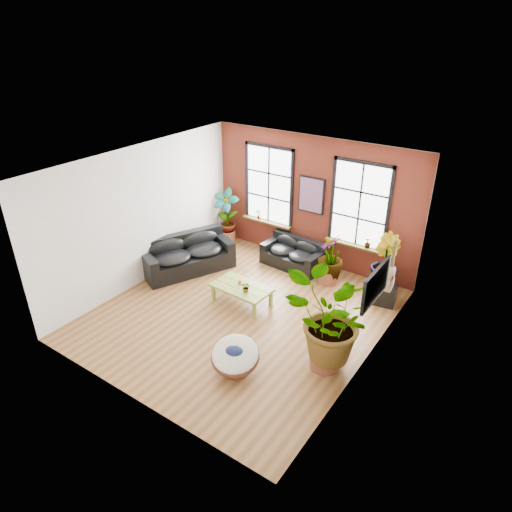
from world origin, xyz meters
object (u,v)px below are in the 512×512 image
Objects in this scene: papasan_chair at (235,356)px; sofa_back at (294,254)px; sofa_left at (187,255)px; coffee_table at (242,288)px.

sofa_back is at bearing 82.95° from papasan_chair.
sofa_back is at bearing -26.69° from sofa_left.
papasan_chair is at bearing -101.00° from sofa_left.
sofa_left reaches higher than coffee_table.
sofa_left is 2.12× the size of papasan_chair.
coffee_table is at bearing -78.02° from sofa_left.
sofa_left is 4.31m from papasan_chair.
coffee_table is 1.18× the size of papasan_chair.
sofa_left reaches higher than papasan_chair.
papasan_chair is (3.50, -2.51, -0.07)m from sofa_left.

